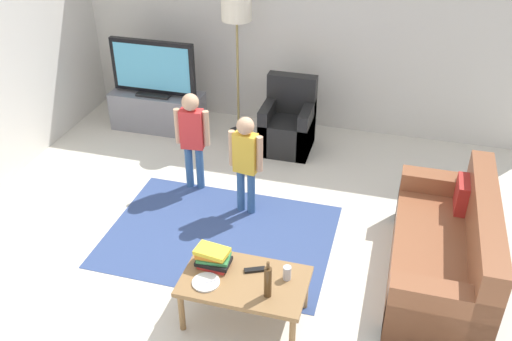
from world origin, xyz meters
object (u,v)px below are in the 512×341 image
at_px(floor_lamp, 237,16).
at_px(bottle, 268,282).
at_px(book_stack, 213,257).
at_px(plate, 206,282).
at_px(tv, 153,68).
at_px(soda_can, 287,273).
at_px(tv_remote, 255,270).
at_px(child_near_tv, 192,133).
at_px(coffee_table, 245,284).
at_px(couch, 449,254).
at_px(child_center, 246,157).
at_px(tv_stand, 158,111).
at_px(armchair, 288,126).

bearing_deg(floor_lamp, bottle, -69.15).
height_order(book_stack, plate, book_stack).
height_order(tv, bottle, tv).
bearing_deg(soda_can, tv_remote, 175.76).
distance_m(child_near_tv, plate, 2.04).
height_order(tv_remote, plate, plate).
bearing_deg(bottle, child_near_tv, 125.25).
distance_m(child_near_tv, coffee_table, 2.07).
xyz_separation_m(couch, book_stack, (-1.88, -0.83, 0.21)).
bearing_deg(couch, soda_can, -146.96).
bearing_deg(book_stack, child_center, 95.09).
xyz_separation_m(coffee_table, plate, (-0.28, -0.12, 0.06)).
relative_size(tv_stand, armchair, 1.33).
distance_m(couch, plate, 2.14).
bearing_deg(armchair, plate, -89.57).
height_order(floor_lamp, child_center, floor_lamp).
height_order(coffee_table, bottle, bottle).
bearing_deg(couch, armchair, 133.77).
bearing_deg(bottle, tv_stand, 126.73).
relative_size(tv_stand, tv, 1.09).
bearing_deg(plate, floor_lamp, 102.69).
height_order(child_near_tv, soda_can, child_near_tv).
distance_m(bottle, soda_can, 0.25).
relative_size(couch, soda_can, 15.00).
relative_size(child_center, tv_remote, 6.42).
bearing_deg(child_center, book_stack, -84.91).
relative_size(book_stack, bottle, 0.89).
relative_size(tv_stand, bottle, 3.65).
bearing_deg(coffee_table, tv_remote, 67.38).
distance_m(floor_lamp, child_near_tv, 1.61).
relative_size(book_stack, soda_can, 2.44).
xyz_separation_m(tv, plate, (1.78, -3.04, -0.42)).
height_order(floor_lamp, child_near_tv, floor_lamp).
distance_m(tv, soda_can, 3.71).
relative_size(tv, bottle, 3.34).
bearing_deg(child_near_tv, plate, -66.37).
bearing_deg(plate, child_center, 94.97).
xyz_separation_m(coffee_table, tv_remote, (0.05, 0.12, 0.06)).
bearing_deg(child_near_tv, tv_remote, -54.76).
bearing_deg(coffee_table, child_center, 106.05).
bearing_deg(plate, book_stack, 94.25).
distance_m(tv_stand, tv_remote, 3.53).
relative_size(tv, armchair, 1.22).
height_order(couch, bottle, couch).
relative_size(book_stack, tv_remote, 1.72).
height_order(floor_lamp, coffee_table, floor_lamp).
xyz_separation_m(soda_can, plate, (-0.60, -0.22, -0.05)).
bearing_deg(tv_remote, armchair, 72.42).
xyz_separation_m(book_stack, tv_remote, (0.35, 0.02, -0.07)).
height_order(tv_stand, couch, couch).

